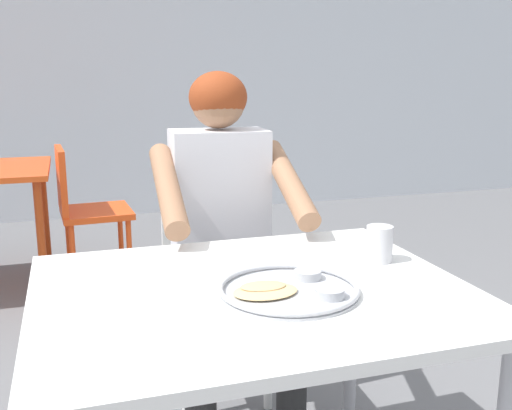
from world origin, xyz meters
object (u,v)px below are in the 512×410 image
Objects in this scene: thali_tray at (289,289)px; chair_red_right at (83,204)px; drinking_cup at (379,243)px; diner_foreground at (225,219)px; table_foreground at (252,316)px; chair_foreground at (213,264)px.

thali_tray is 2.37m from chair_red_right.
chair_red_right is at bearing 109.25° from drinking_cup.
drinking_cup is 0.08× the size of diner_foreground.
table_foreground is 0.13m from thali_tray.
table_foreground is 0.85× the size of diner_foreground.
table_foreground is 0.65m from diner_foreground.
chair_red_right is (-0.46, 1.40, -0.02)m from chair_foreground.
chair_foreground is at bearing -71.91° from chair_red_right.
drinking_cup is 0.62m from diner_foreground.
drinking_cup is (0.40, 0.09, 0.13)m from table_foreground.
thali_tray is 0.39× the size of chair_foreground.
diner_foreground reaches higher than thali_tray.
chair_foreground is 0.33m from diner_foreground.
thali_tray is at bearing -154.46° from drinking_cup.
diner_foreground reaches higher than table_foreground.
table_foreground is 0.43m from drinking_cup.
table_foreground is at bearing -96.79° from chair_foreground.
chair_red_right reaches higher than table_foreground.
diner_foreground is (-0.01, -0.22, 0.24)m from chair_foreground.
table_foreground is 1.29× the size of chair_red_right.
diner_foreground is at bearing 119.39° from drinking_cup.
table_foreground is 0.88m from chair_foreground.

